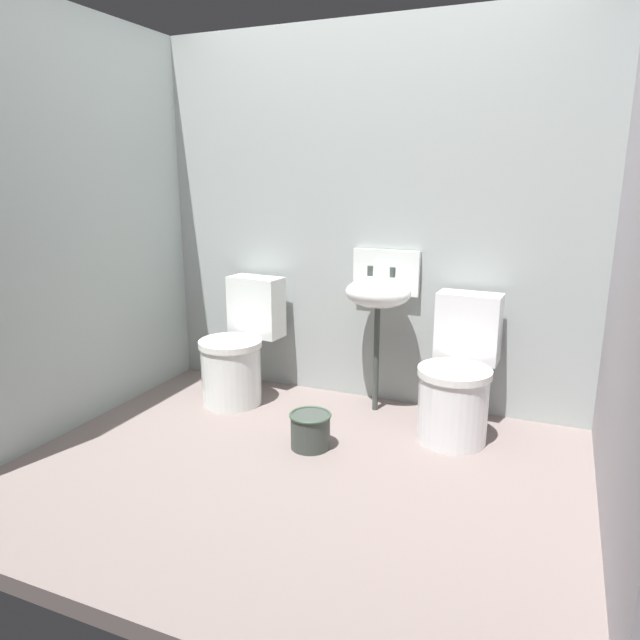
{
  "coord_description": "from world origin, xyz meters",
  "views": [
    {
      "loc": [
        1.13,
        -2.45,
        1.44
      ],
      "look_at": [
        0.0,
        0.25,
        0.7
      ],
      "focal_mm": 32.46,
      "sensor_mm": 36.0,
      "label": 1
    }
  ],
  "objects_px": {
    "toilet_left": "(239,352)",
    "sink": "(379,291)",
    "toilet_right": "(458,381)",
    "bucket": "(310,430)"
  },
  "relations": [
    {
      "from": "toilet_right",
      "to": "sink",
      "type": "bearing_deg",
      "value": -16.9
    },
    {
      "from": "toilet_left",
      "to": "toilet_right",
      "type": "relative_size",
      "value": 1.0
    },
    {
      "from": "sink",
      "to": "bucket",
      "type": "bearing_deg",
      "value": -104.12
    },
    {
      "from": "toilet_left",
      "to": "sink",
      "type": "height_order",
      "value": "sink"
    },
    {
      "from": "toilet_right",
      "to": "bucket",
      "type": "distance_m",
      "value": 0.87
    },
    {
      "from": "toilet_right",
      "to": "bucket",
      "type": "height_order",
      "value": "toilet_right"
    },
    {
      "from": "sink",
      "to": "toilet_left",
      "type": "bearing_deg",
      "value": -167.96
    },
    {
      "from": "bucket",
      "to": "toilet_left",
      "type": "bearing_deg",
      "value": 146.46
    },
    {
      "from": "toilet_left",
      "to": "sink",
      "type": "bearing_deg",
      "value": -162.49
    },
    {
      "from": "toilet_right",
      "to": "bucket",
      "type": "bearing_deg",
      "value": 37.19
    }
  ]
}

